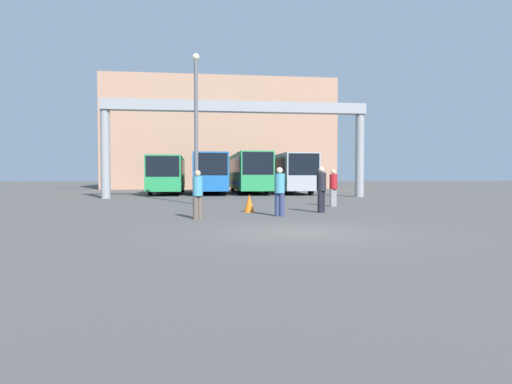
% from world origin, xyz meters
% --- Properties ---
extents(ground_plane, '(200.00, 200.00, 0.00)m').
position_xyz_m(ground_plane, '(0.00, 0.00, 0.00)').
color(ground_plane, '#514F4C').
extents(building_backdrop, '(25.39, 12.00, 12.14)m').
position_xyz_m(building_backdrop, '(0.00, 42.84, 6.07)').
color(building_backdrop, tan).
rests_on(building_backdrop, ground).
extents(overhead_gantry, '(17.61, 0.80, 6.40)m').
position_xyz_m(overhead_gantry, '(0.00, 18.61, 5.11)').
color(overhead_gantry, gray).
rests_on(overhead_gantry, ground).
extents(bus_slot_0, '(2.54, 11.65, 2.95)m').
position_xyz_m(bus_slot_0, '(-5.04, 26.39, 1.71)').
color(bus_slot_0, '#268C4C').
rests_on(bus_slot_0, ground).
extents(bus_slot_1, '(2.59, 10.32, 3.18)m').
position_xyz_m(bus_slot_1, '(-1.68, 25.73, 1.83)').
color(bus_slot_1, '#1959A5').
rests_on(bus_slot_1, ground).
extents(bus_slot_2, '(2.48, 12.22, 3.27)m').
position_xyz_m(bus_slot_2, '(1.68, 26.68, 1.88)').
color(bus_slot_2, '#268C4C').
rests_on(bus_slot_2, ground).
extents(bus_slot_3, '(2.52, 10.20, 3.19)m').
position_xyz_m(bus_slot_3, '(5.04, 25.67, 1.83)').
color(bus_slot_3, '#999EA5').
rests_on(bus_slot_3, ground).
extents(pedestrian_near_center, '(0.37, 0.37, 1.79)m').
position_xyz_m(pedestrian_near_center, '(3.86, 9.58, 0.95)').
color(pedestrian_near_center, gray).
rests_on(pedestrian_near_center, ground).
extents(pedestrian_mid_left, '(0.38, 0.38, 1.81)m').
position_xyz_m(pedestrian_mid_left, '(0.31, 4.70, 0.96)').
color(pedestrian_mid_left, navy).
rests_on(pedestrian_mid_left, ground).
extents(pedestrian_near_right, '(0.39, 0.39, 1.86)m').
position_xyz_m(pedestrian_near_right, '(2.29, 6.14, 0.99)').
color(pedestrian_near_right, black).
rests_on(pedestrian_near_right, ground).
extents(pedestrian_near_left, '(0.35, 0.35, 1.69)m').
position_xyz_m(pedestrian_near_left, '(-2.68, 4.07, 0.90)').
color(pedestrian_near_left, brown).
rests_on(pedestrian_near_left, ground).
extents(traffic_cone, '(0.43, 0.43, 0.74)m').
position_xyz_m(traffic_cone, '(-0.58, 6.69, 0.37)').
color(traffic_cone, orange).
rests_on(traffic_cone, ground).
extents(lamp_post, '(0.36, 0.36, 7.70)m').
position_xyz_m(lamp_post, '(-2.71, 11.84, 4.21)').
color(lamp_post, '#595B60').
rests_on(lamp_post, ground).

